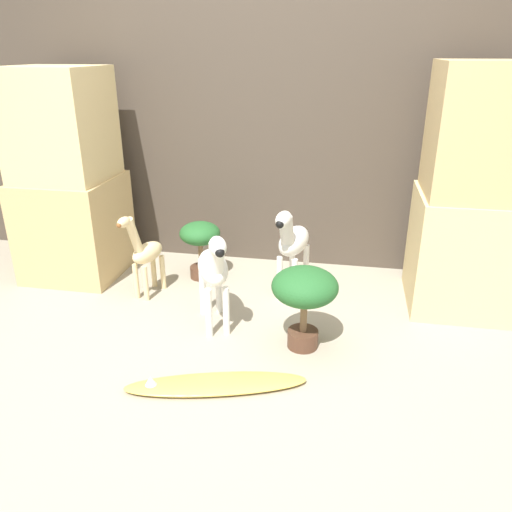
{
  "coord_description": "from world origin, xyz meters",
  "views": [
    {
      "loc": [
        0.61,
        -2.35,
        1.62
      ],
      "look_at": [
        0.05,
        0.58,
        0.37
      ],
      "focal_mm": 35.0,
      "sensor_mm": 36.0,
      "label": 1
    }
  ],
  "objects_px": {
    "potted_palm_back": "(200,239)",
    "potted_palm_front": "(305,292)",
    "surfboard": "(215,384)",
    "zebra_right": "(292,241)",
    "giraffe_figurine": "(145,253)",
    "zebra_left": "(214,268)"
  },
  "relations": [
    {
      "from": "zebra_left",
      "to": "surfboard",
      "type": "relative_size",
      "value": 0.7
    },
    {
      "from": "zebra_right",
      "to": "potted_palm_front",
      "type": "bearing_deg",
      "value": -77.17
    },
    {
      "from": "zebra_left",
      "to": "giraffe_figurine",
      "type": "xyz_separation_m",
      "value": [
        -0.58,
        0.34,
        -0.08
      ]
    },
    {
      "from": "giraffe_figurine",
      "to": "surfboard",
      "type": "xyz_separation_m",
      "value": [
        0.73,
        -0.93,
        -0.3
      ]
    },
    {
      "from": "giraffe_figurine",
      "to": "potted_palm_front",
      "type": "height_order",
      "value": "giraffe_figurine"
    },
    {
      "from": "zebra_right",
      "to": "potted_palm_back",
      "type": "height_order",
      "value": "zebra_right"
    },
    {
      "from": "zebra_left",
      "to": "potted_palm_back",
      "type": "relative_size",
      "value": 1.53
    },
    {
      "from": "giraffe_figurine",
      "to": "potted_palm_back",
      "type": "xyz_separation_m",
      "value": [
        0.29,
        0.35,
        -0.01
      ]
    },
    {
      "from": "potted_palm_back",
      "to": "potted_palm_front",
      "type": "bearing_deg",
      "value": -43.7
    },
    {
      "from": "zebra_left",
      "to": "potted_palm_front",
      "type": "relative_size",
      "value": 1.36
    },
    {
      "from": "giraffe_figurine",
      "to": "potted_palm_front",
      "type": "xyz_separation_m",
      "value": [
        1.14,
        -0.46,
        0.03
      ]
    },
    {
      "from": "giraffe_figurine",
      "to": "potted_palm_front",
      "type": "distance_m",
      "value": 1.23
    },
    {
      "from": "potted_palm_back",
      "to": "surfboard",
      "type": "distance_m",
      "value": 1.39
    },
    {
      "from": "potted_palm_front",
      "to": "giraffe_figurine",
      "type": "bearing_deg",
      "value": 158.01
    },
    {
      "from": "zebra_right",
      "to": "potted_palm_front",
      "type": "distance_m",
      "value": 0.68
    },
    {
      "from": "zebra_left",
      "to": "giraffe_figurine",
      "type": "height_order",
      "value": "zebra_left"
    },
    {
      "from": "zebra_right",
      "to": "potted_palm_front",
      "type": "xyz_separation_m",
      "value": [
        0.15,
        -0.66,
        -0.05
      ]
    },
    {
      "from": "potted_palm_front",
      "to": "surfboard",
      "type": "bearing_deg",
      "value": -130.81
    },
    {
      "from": "potted_palm_front",
      "to": "surfboard",
      "type": "xyz_separation_m",
      "value": [
        -0.41,
        -0.47,
        -0.33
      ]
    },
    {
      "from": "surfboard",
      "to": "potted_palm_back",
      "type": "bearing_deg",
      "value": 109.15
    },
    {
      "from": "zebra_right",
      "to": "giraffe_figurine",
      "type": "height_order",
      "value": "zebra_right"
    },
    {
      "from": "potted_palm_front",
      "to": "surfboard",
      "type": "distance_m",
      "value": 0.7
    }
  ]
}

